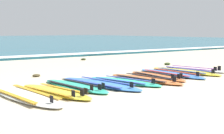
% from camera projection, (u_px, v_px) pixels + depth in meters
% --- Properties ---
extents(ground_plane, '(80.00, 80.00, 0.00)m').
position_uv_depth(ground_plane, '(128.00, 85.00, 6.46)').
color(ground_plane, beige).
extents(wave_foam_strip, '(80.00, 0.94, 0.11)m').
position_uv_depth(wave_foam_strip, '(21.00, 58.00, 12.53)').
color(wave_foam_strip, white).
rests_on(wave_foam_strip, ground).
extents(surfboard_0, '(0.94, 2.49, 0.18)m').
position_uv_depth(surfboard_0, '(24.00, 95.00, 5.27)').
color(surfboard_0, silver).
rests_on(surfboard_0, ground).
extents(surfboard_1, '(0.92, 2.09, 0.18)m').
position_uv_depth(surfboard_1, '(55.00, 91.00, 5.58)').
color(surfboard_1, yellow).
rests_on(surfboard_1, ground).
extents(surfboard_2, '(0.80, 2.13, 0.18)m').
position_uv_depth(surfboard_2, '(75.00, 86.00, 6.16)').
color(surfboard_2, '#2DB793').
rests_on(surfboard_2, ground).
extents(surfboard_3, '(1.04, 2.41, 0.18)m').
position_uv_depth(surfboard_3, '(99.00, 84.00, 6.43)').
color(surfboard_3, '#3875CC').
rests_on(surfboard_3, ground).
extents(surfboard_4, '(1.00, 2.04, 0.18)m').
position_uv_depth(surfboard_4, '(124.00, 81.00, 6.72)').
color(surfboard_4, '#2DB793').
rests_on(surfboard_4, ground).
extents(surfboard_5, '(0.88, 2.20, 0.18)m').
position_uv_depth(surfboard_5, '(145.00, 79.00, 7.04)').
color(surfboard_5, orange).
rests_on(surfboard_5, ground).
extents(surfboard_6, '(0.55, 1.98, 0.18)m').
position_uv_depth(surfboard_6, '(157.00, 76.00, 7.52)').
color(surfboard_6, orange).
rests_on(surfboard_6, ground).
extents(surfboard_7, '(0.65, 2.25, 0.18)m').
position_uv_depth(surfboard_7, '(171.00, 74.00, 7.94)').
color(surfboard_7, '#3875CC').
rests_on(surfboard_7, ground).
extents(surfboard_8, '(0.82, 2.31, 0.18)m').
position_uv_depth(surfboard_8, '(185.00, 71.00, 8.41)').
color(surfboard_8, yellow).
rests_on(surfboard_8, ground).
extents(surfboard_9, '(1.06, 2.21, 0.18)m').
position_uv_depth(surfboard_9, '(192.00, 69.00, 8.88)').
color(surfboard_9, white).
rests_on(surfboard_9, ground).
extents(seaweed_clump_near_shoreline, '(0.22, 0.18, 0.08)m').
position_uv_depth(seaweed_clump_near_shoreline, '(83.00, 59.00, 12.00)').
color(seaweed_clump_near_shoreline, '#2D381E').
rests_on(seaweed_clump_near_shoreline, ground).
extents(seaweed_clump_mid_sand, '(0.24, 0.19, 0.08)m').
position_uv_depth(seaweed_clump_mid_sand, '(167.00, 64.00, 10.29)').
color(seaweed_clump_mid_sand, '#384723').
rests_on(seaweed_clump_mid_sand, ground).
extents(seaweed_clump_by_the_boards, '(0.21, 0.17, 0.07)m').
position_uv_depth(seaweed_clump_by_the_boards, '(36.00, 75.00, 7.61)').
color(seaweed_clump_by_the_boards, '#4C4228').
rests_on(seaweed_clump_by_the_boards, ground).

